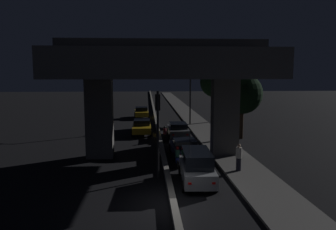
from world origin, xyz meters
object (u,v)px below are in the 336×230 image
Objects in this scene: motorcycle_blue_filtering_near at (177,158)px; pedestrian_on_sidewalk at (239,157)px; traffic_light_left_of_median at (158,119)px; motorcycle_black_filtering_mid at (165,135)px; street_lamp at (188,85)px; car_taxi_yellow_lead_oncoming at (142,127)px; car_dark_blue_second at (184,147)px; car_silver_lead at (197,166)px; car_grey_third at (178,130)px; car_taxi_yellow_second_oncoming at (141,112)px.

motorcycle_blue_filtering_near is 4.11m from pedestrian_on_sidewalk.
motorcycle_black_filtering_mid is at bearing 84.58° from traffic_light_left_of_median.
street_lamp is 18.30m from motorcycle_blue_filtering_near.
traffic_light_left_of_median is 14.80m from car_taxi_yellow_lead_oncoming.
street_lamp is 15.63m from car_dark_blue_second.
car_grey_third is (0.22, 13.53, -0.22)m from car_silver_lead.
car_silver_lead is (-2.14, -21.02, -3.92)m from street_lamp.
street_lamp is 9.99m from car_taxi_yellow_second_oncoming.
traffic_light_left_of_median is at bearing 168.99° from car_grey_third.
car_taxi_yellow_lead_oncoming is 12.47m from car_taxi_yellow_second_oncoming.
pedestrian_on_sidewalk is at bearing 11.46° from car_taxi_yellow_second_oncoming.
car_grey_third is 1.11× the size of car_taxi_yellow_second_oncoming.
car_taxi_yellow_second_oncoming is 27.13m from pedestrian_on_sidewalk.
traffic_light_left_of_median is at bearing 178.29° from motorcycle_black_filtering_mid.
car_taxi_yellow_second_oncoming is (-3.54, 22.01, 0.08)m from car_dark_blue_second.
traffic_light_left_of_median is at bearing -172.98° from pedestrian_on_sidewalk.
pedestrian_on_sidewalk is at bearing 7.02° from traffic_light_left_of_median.
street_lamp is (4.32, 19.86, 1.34)m from traffic_light_left_of_median.
motorcycle_black_filtering_mid is 1.05× the size of pedestrian_on_sidewalk.
car_taxi_yellow_lead_oncoming is at bearing 16.98° from car_dark_blue_second.
pedestrian_on_sidewalk reaches higher than car_grey_third.
car_silver_lead reaches higher than car_taxi_yellow_second_oncoming.
street_lamp reaches higher than car_taxi_yellow_lead_oncoming.
car_dark_blue_second is at bearing 124.49° from pedestrian_on_sidewalk.
car_dark_blue_second is 0.93× the size of car_grey_third.
car_grey_third is 10.11m from motorcycle_blue_filtering_near.
traffic_light_left_of_median is 1.13× the size of car_grey_third.
motorcycle_blue_filtering_near is (1.40, 2.31, -2.97)m from traffic_light_left_of_median.
street_lamp is 19.64m from pedestrian_on_sidewalk.
traffic_light_left_of_median reaches higher than motorcycle_black_filtering_mid.
motorcycle_blue_filtering_near is 1.05× the size of motorcycle_black_filtering_mid.
traffic_light_left_of_median reaches higher than car_silver_lead.
traffic_light_left_of_median reaches higher than motorcycle_blue_filtering_near.
car_taxi_yellow_lead_oncoming is 15.22m from pedestrian_on_sidewalk.
motorcycle_blue_filtering_near is (-1.00, -10.06, -0.16)m from car_grey_third.
street_lamp is 1.81× the size of car_taxi_yellow_lead_oncoming.
motorcycle_black_filtering_mid is at bearing 5.64° from motorcycle_blue_filtering_near.
car_dark_blue_second is 2.50× the size of pedestrian_on_sidewalk.
car_taxi_yellow_second_oncoming reaches higher than motorcycle_blue_filtering_near.
car_dark_blue_second is at bearing 178.13° from car_grey_third.
car_taxi_yellow_second_oncoming is at bearing 9.30° from car_silver_lead.
motorcycle_blue_filtering_near is at bearing 4.01° from car_taxi_yellow_second_oncoming.
motorcycle_blue_filtering_near is at bearing 174.30° from car_grey_third.
traffic_light_left_of_median reaches higher than pedestrian_on_sidewalk.
car_dark_blue_second is 7.42m from car_grey_third.
motorcycle_black_filtering_mid is (-0.40, 8.27, 0.01)m from motorcycle_blue_filtering_near.
car_grey_third is 2.28m from motorcycle_black_filtering_mid.
car_dark_blue_second is (-0.02, 6.12, -0.27)m from car_silver_lead.
car_taxi_yellow_lead_oncoming is at bearing 32.62° from motorcycle_black_filtering_mid.
car_taxi_yellow_lead_oncoming is (-3.56, 2.12, 0.02)m from car_grey_third.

